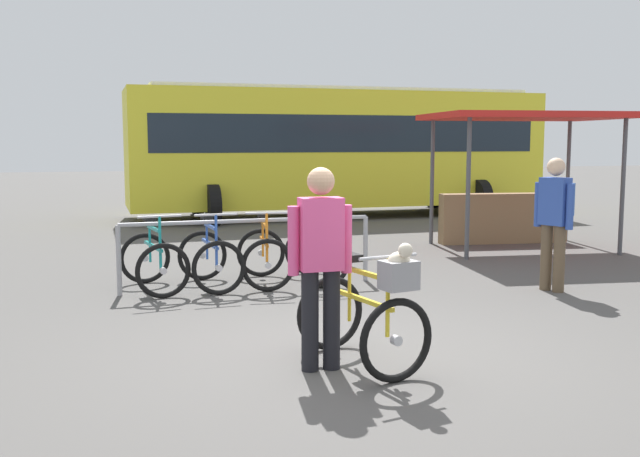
{
  "coord_description": "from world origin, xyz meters",
  "views": [
    {
      "loc": [
        -1.91,
        -5.88,
        1.85
      ],
      "look_at": [
        0.01,
        0.91,
        1.0
      ],
      "focal_mm": 41.25,
      "sensor_mm": 36.0,
      "label": 1
    }
  ],
  "objects_px": {
    "racked_bike_blue": "(210,258)",
    "racked_bike_white": "(316,253)",
    "featured_bicycle": "(369,310)",
    "bus_distant": "(337,145)",
    "racked_bike_teal": "(154,261)",
    "pedestrian_with_backpack": "(555,215)",
    "person_with_featured_bike": "(321,259)",
    "racked_bike_orange": "(264,256)",
    "market_stall": "(514,167)"
  },
  "relations": [
    {
      "from": "racked_bike_blue",
      "to": "featured_bicycle",
      "type": "bearing_deg",
      "value": -77.73
    },
    {
      "from": "racked_bike_blue",
      "to": "racked_bike_orange",
      "type": "bearing_deg",
      "value": 1.91
    },
    {
      "from": "racked_bike_white",
      "to": "pedestrian_with_backpack",
      "type": "height_order",
      "value": "pedestrian_with_backpack"
    },
    {
      "from": "person_with_featured_bike",
      "to": "market_stall",
      "type": "bearing_deg",
      "value": 48.48
    },
    {
      "from": "pedestrian_with_backpack",
      "to": "bus_distant",
      "type": "relative_size",
      "value": 0.16
    },
    {
      "from": "bus_distant",
      "to": "featured_bicycle",
      "type": "bearing_deg",
      "value": -105.87
    },
    {
      "from": "racked_bike_teal",
      "to": "pedestrian_with_backpack",
      "type": "relative_size",
      "value": 0.72
    },
    {
      "from": "pedestrian_with_backpack",
      "to": "market_stall",
      "type": "relative_size",
      "value": 0.49
    },
    {
      "from": "pedestrian_with_backpack",
      "to": "featured_bicycle",
      "type": "bearing_deg",
      "value": -144.2
    },
    {
      "from": "racked_bike_white",
      "to": "person_with_featured_bike",
      "type": "bearing_deg",
      "value": -104.89
    },
    {
      "from": "pedestrian_with_backpack",
      "to": "market_stall",
      "type": "bearing_deg",
      "value": 66.85
    },
    {
      "from": "racked_bike_blue",
      "to": "racked_bike_white",
      "type": "height_order",
      "value": "same"
    },
    {
      "from": "pedestrian_with_backpack",
      "to": "person_with_featured_bike",
      "type": "bearing_deg",
      "value": -148.19
    },
    {
      "from": "featured_bicycle",
      "to": "bus_distant",
      "type": "distance_m",
      "value": 12.31
    },
    {
      "from": "racked_bike_teal",
      "to": "bus_distant",
      "type": "bearing_deg",
      "value": 59.06
    },
    {
      "from": "featured_bicycle",
      "to": "person_with_featured_bike",
      "type": "relative_size",
      "value": 0.76
    },
    {
      "from": "racked_bike_teal",
      "to": "person_with_featured_bike",
      "type": "relative_size",
      "value": 0.72
    },
    {
      "from": "featured_bicycle",
      "to": "market_stall",
      "type": "xyz_separation_m",
      "value": [
        4.77,
        5.9,
        0.91
      ]
    },
    {
      "from": "featured_bicycle",
      "to": "racked_bike_blue",
      "type": "bearing_deg",
      "value": 102.27
    },
    {
      "from": "racked_bike_blue",
      "to": "racked_bike_white",
      "type": "distance_m",
      "value": 1.4
    },
    {
      "from": "racked_bike_teal",
      "to": "market_stall",
      "type": "relative_size",
      "value": 0.35
    },
    {
      "from": "pedestrian_with_backpack",
      "to": "racked_bike_white",
      "type": "bearing_deg",
      "value": 151.9
    },
    {
      "from": "racked_bike_blue",
      "to": "bus_distant",
      "type": "bearing_deg",
      "value": 62.77
    },
    {
      "from": "bus_distant",
      "to": "racked_bike_white",
      "type": "bearing_deg",
      "value": -108.95
    },
    {
      "from": "market_stall",
      "to": "pedestrian_with_backpack",
      "type": "bearing_deg",
      "value": -113.15
    },
    {
      "from": "racked_bike_teal",
      "to": "bus_distant",
      "type": "relative_size",
      "value": 0.12
    },
    {
      "from": "racked_bike_white",
      "to": "pedestrian_with_backpack",
      "type": "distance_m",
      "value": 3.06
    },
    {
      "from": "person_with_featured_bike",
      "to": "bus_distant",
      "type": "height_order",
      "value": "bus_distant"
    },
    {
      "from": "racked_bike_blue",
      "to": "featured_bicycle",
      "type": "height_order",
      "value": "featured_bicycle"
    },
    {
      "from": "person_with_featured_bike",
      "to": "racked_bike_blue",
      "type": "bearing_deg",
      "value": 96.72
    },
    {
      "from": "market_stall",
      "to": "racked_bike_orange",
      "type": "bearing_deg",
      "value": -155.95
    },
    {
      "from": "racked_bike_teal",
      "to": "person_with_featured_bike",
      "type": "bearing_deg",
      "value": -72.61
    },
    {
      "from": "person_with_featured_bike",
      "to": "racked_bike_teal",
      "type": "bearing_deg",
      "value": 107.39
    },
    {
      "from": "racked_bike_white",
      "to": "featured_bicycle",
      "type": "xyz_separation_m",
      "value": [
        -0.59,
        -3.75,
        0.12
      ]
    },
    {
      "from": "bus_distant",
      "to": "racked_bike_teal",
      "type": "bearing_deg",
      "value": -120.94
    },
    {
      "from": "racked_bike_orange",
      "to": "pedestrian_with_backpack",
      "type": "xyz_separation_m",
      "value": [
        3.35,
        -1.39,
        0.57
      ]
    },
    {
      "from": "racked_bike_white",
      "to": "racked_bike_orange",
      "type": "bearing_deg",
      "value": -178.09
    },
    {
      "from": "racked_bike_teal",
      "to": "racked_bike_blue",
      "type": "relative_size",
      "value": 1.03
    },
    {
      "from": "racked_bike_teal",
      "to": "market_stall",
      "type": "distance_m",
      "value": 6.73
    },
    {
      "from": "pedestrian_with_backpack",
      "to": "bus_distant",
      "type": "distance_m",
      "value": 9.48
    },
    {
      "from": "racked_bike_teal",
      "to": "featured_bicycle",
      "type": "bearing_deg",
      "value": -67.77
    },
    {
      "from": "bus_distant",
      "to": "market_stall",
      "type": "height_order",
      "value": "bus_distant"
    },
    {
      "from": "racked_bike_white",
      "to": "featured_bicycle",
      "type": "relative_size",
      "value": 0.9
    },
    {
      "from": "pedestrian_with_backpack",
      "to": "racked_bike_blue",
      "type": "bearing_deg",
      "value": 161.33
    },
    {
      "from": "bus_distant",
      "to": "racked_bike_orange",
      "type": "bearing_deg",
      "value": -113.23
    },
    {
      "from": "featured_bicycle",
      "to": "bus_distant",
      "type": "height_order",
      "value": "bus_distant"
    },
    {
      "from": "racked_bike_orange",
      "to": "racked_bike_teal",
      "type": "bearing_deg",
      "value": -178.09
    },
    {
      "from": "racked_bike_blue",
      "to": "pedestrian_with_backpack",
      "type": "xyz_separation_m",
      "value": [
        4.05,
        -1.37,
        0.57
      ]
    },
    {
      "from": "featured_bicycle",
      "to": "racked_bike_white",
      "type": "bearing_deg",
      "value": 81.02
    },
    {
      "from": "racked_bike_teal",
      "to": "racked_bike_blue",
      "type": "distance_m",
      "value": 0.7
    }
  ]
}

